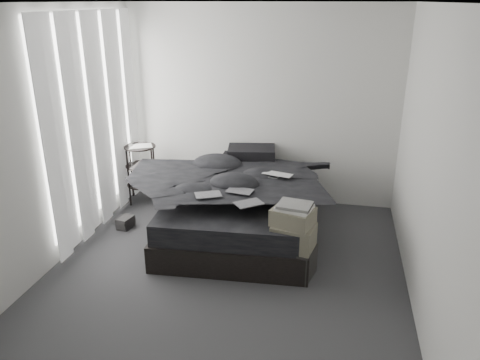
% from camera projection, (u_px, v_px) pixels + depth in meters
% --- Properties ---
extents(floor, '(3.60, 4.20, 0.01)m').
position_uv_depth(floor, '(224.00, 277.00, 4.73)').
color(floor, '#343437').
rests_on(floor, ground).
extents(ceiling, '(3.60, 4.20, 0.01)m').
position_uv_depth(ceiling, '(220.00, 2.00, 3.79)').
color(ceiling, white).
rests_on(ceiling, ground).
extents(wall_back, '(3.60, 0.01, 2.60)m').
position_uv_depth(wall_back, '(260.00, 107.00, 6.18)').
color(wall_back, silver).
rests_on(wall_back, ground).
extents(wall_front, '(3.60, 0.01, 2.60)m').
position_uv_depth(wall_front, '(120.00, 281.00, 2.35)').
color(wall_front, silver).
rests_on(wall_front, ground).
extents(wall_left, '(0.01, 4.20, 2.60)m').
position_uv_depth(wall_left, '(45.00, 143.00, 4.61)').
color(wall_left, silver).
rests_on(wall_left, ground).
extents(wall_right, '(0.01, 4.20, 2.60)m').
position_uv_depth(wall_right, '(430.00, 169.00, 3.91)').
color(wall_right, silver).
rests_on(wall_right, ground).
extents(window_left, '(0.02, 2.00, 2.30)m').
position_uv_depth(window_left, '(92.00, 117.00, 5.41)').
color(window_left, white).
rests_on(window_left, wall_left).
extents(curtain_left, '(0.06, 2.12, 2.48)m').
position_uv_depth(curtain_left, '(96.00, 123.00, 5.43)').
color(curtain_left, white).
rests_on(curtain_left, wall_left).
extents(bed, '(1.77, 2.27, 0.29)m').
position_uv_depth(bed, '(241.00, 220.00, 5.61)').
color(bed, black).
rests_on(bed, floor).
extents(mattress, '(1.71, 2.20, 0.23)m').
position_uv_depth(mattress, '(241.00, 200.00, 5.52)').
color(mattress, black).
rests_on(mattress, bed).
extents(duvet, '(1.71, 1.95, 0.25)m').
position_uv_depth(duvet, '(240.00, 183.00, 5.38)').
color(duvet, black).
rests_on(duvet, mattress).
extents(pillow_lower, '(0.68, 0.48, 0.15)m').
position_uv_depth(pillow_lower, '(246.00, 162.00, 6.24)').
color(pillow_lower, black).
rests_on(pillow_lower, mattress).
extents(pillow_upper, '(0.67, 0.52, 0.14)m').
position_uv_depth(pillow_upper, '(251.00, 152.00, 6.16)').
color(pillow_upper, black).
rests_on(pillow_upper, pillow_lower).
extents(laptop, '(0.39, 0.30, 0.03)m').
position_uv_depth(laptop, '(276.00, 170.00, 5.38)').
color(laptop, silver).
rests_on(laptop, duvet).
extents(comic_a, '(0.32, 0.28, 0.01)m').
position_uv_depth(comic_a, '(208.00, 188.00, 4.89)').
color(comic_a, black).
rests_on(comic_a, duvet).
extents(comic_b, '(0.30, 0.22, 0.01)m').
position_uv_depth(comic_b, '(240.00, 183.00, 4.99)').
color(comic_b, black).
rests_on(comic_b, duvet).
extents(comic_c, '(0.33, 0.31, 0.01)m').
position_uv_depth(comic_c, '(249.00, 195.00, 4.67)').
color(comic_c, black).
rests_on(comic_c, duvet).
extents(side_stand, '(0.53, 0.53, 0.78)m').
position_uv_depth(side_stand, '(142.00, 174.00, 6.41)').
color(side_stand, black).
rests_on(side_stand, floor).
extents(papers, '(0.37, 0.34, 0.02)m').
position_uv_depth(papers, '(140.00, 146.00, 6.26)').
color(papers, white).
rests_on(papers, side_stand).
extents(floor_books, '(0.18, 0.23, 0.15)m').
position_uv_depth(floor_books, '(125.00, 222.00, 5.73)').
color(floor_books, black).
rests_on(floor_books, floor).
extents(box_lower, '(0.50, 0.44, 0.32)m').
position_uv_depth(box_lower, '(292.00, 260.00, 4.73)').
color(box_lower, black).
rests_on(box_lower, floor).
extents(box_mid, '(0.45, 0.39, 0.24)m').
position_uv_depth(box_mid, '(293.00, 236.00, 4.61)').
color(box_mid, '#615D4D').
rests_on(box_mid, box_lower).
extents(box_upper, '(0.46, 0.41, 0.17)m').
position_uv_depth(box_upper, '(293.00, 217.00, 4.56)').
color(box_upper, '#615D4D').
rests_on(box_upper, box_mid).
extents(art_book_white, '(0.38, 0.34, 0.03)m').
position_uv_depth(art_book_white, '(294.00, 208.00, 4.52)').
color(art_book_white, silver).
rests_on(art_book_white, box_upper).
extents(art_book_snake, '(0.35, 0.30, 0.03)m').
position_uv_depth(art_book_snake, '(295.00, 205.00, 4.49)').
color(art_book_snake, silver).
rests_on(art_book_snake, art_book_white).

